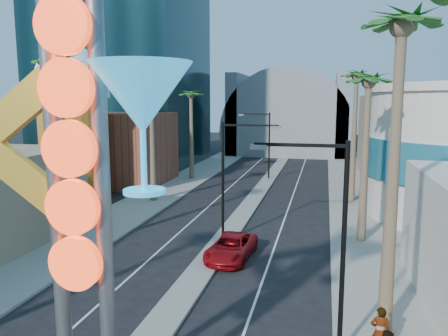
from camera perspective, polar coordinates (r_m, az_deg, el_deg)
sidewalk_west at (r=46.19m, az=-7.39°, el=-2.88°), size 5.00×100.00×0.15m
sidewalk_east at (r=43.47m, az=16.86°, el=-3.92°), size 5.00×100.00×0.15m
median at (r=46.74m, az=4.92°, el=-2.70°), size 1.60×84.00×0.15m
brick_filler_west at (r=50.88m, az=-13.17°, el=2.51°), size 10.00×10.00×8.00m
filler_east at (r=56.35m, az=22.87°, el=3.66°), size 10.00×20.00×10.00m
beer_mug at (r=44.13m, az=-19.12°, el=6.35°), size 7.00×7.00×14.50m
canopy at (r=79.78m, az=8.47°, el=5.05°), size 22.00×16.00×22.00m
neon_sign at (r=11.92m, az=-15.25°, el=-1.30°), size 6.53×2.60×12.55m
streetlight_0 at (r=28.34m, az=0.93°, el=-0.28°), size 3.79×0.25×8.00m
streetlight_1 at (r=52.02m, az=5.34°, el=3.81°), size 3.79×0.25×8.00m
streetlight_2 at (r=16.01m, az=13.71°, el=-7.80°), size 3.45×0.25×8.00m
palm_1 at (r=28.04m, az=-20.76°, el=11.26°), size 2.40×2.40×12.70m
palm_2 at (r=40.42m, az=-9.48°, el=8.85°), size 2.40×2.40×11.20m
palm_3 at (r=51.72m, az=-4.33°, el=8.90°), size 2.40×2.40×11.20m
palm_5 at (r=17.66m, az=22.09°, el=14.45°), size 2.40×2.40×13.20m
palm_6 at (r=29.48m, az=18.33°, el=9.49°), size 2.40×2.40×11.70m
palm_7 at (r=41.47m, az=16.91°, el=10.45°), size 2.40×2.40×12.70m
red_pickup at (r=26.42m, az=0.95°, el=-10.32°), size 2.65×5.15×1.39m
pedestrian_a at (r=17.72m, az=19.69°, el=-19.47°), size 0.70×0.48×1.88m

